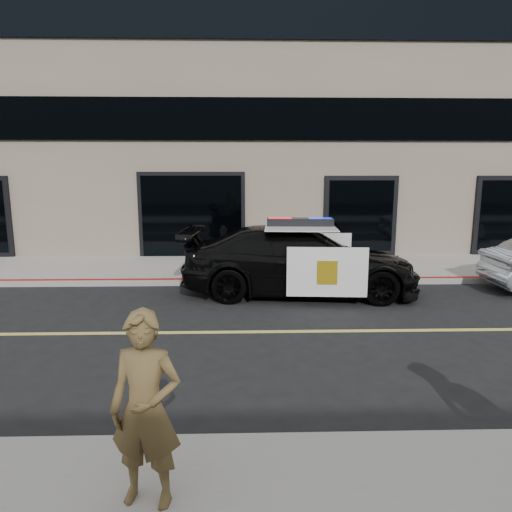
{
  "coord_description": "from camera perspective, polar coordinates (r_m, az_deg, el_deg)",
  "views": [
    {
      "loc": [
        0.67,
        -7.89,
        2.86
      ],
      "look_at": [
        0.95,
        2.2,
        1.0
      ],
      "focal_mm": 32.0,
      "sensor_mm": 36.0,
      "label": 1
    }
  ],
  "objects": [
    {
      "name": "sidewalk_n",
      "position": [
        13.45,
        -4.41,
        -1.54
      ],
      "size": [
        60.0,
        3.5,
        0.15
      ],
      "primitive_type": "cube",
      "color": "gray",
      "rests_on": "ground"
    },
    {
      "name": "pedestrian_a",
      "position": [
        3.98,
        -13.61,
        -18.12
      ],
      "size": [
        0.73,
        0.59,
        1.65
      ],
      "primitive_type": "imported",
      "rotation": [
        0.0,
        0.0,
        -0.17
      ],
      "color": "brown",
      "rests_on": "sidewalk_s"
    },
    {
      "name": "police_car",
      "position": [
        10.84,
        5.46,
        -0.5
      ],
      "size": [
        3.06,
        5.86,
        1.81
      ],
      "color": "black",
      "rests_on": "ground"
    },
    {
      "name": "ground",
      "position": [
        8.42,
        -6.15,
        -9.48
      ],
      "size": [
        120.0,
        120.0,
        0.0
      ],
      "primitive_type": "plane",
      "color": "black",
      "rests_on": "ground"
    },
    {
      "name": "fire_hydrant",
      "position": [
        12.54,
        -5.03,
        -0.48
      ],
      "size": [
        0.33,
        0.46,
        0.73
      ],
      "color": "silver",
      "rests_on": "sidewalk_n"
    },
    {
      "name": "building_n",
      "position": [
        18.67,
        -3.85,
        20.1
      ],
      "size": [
        60.0,
        7.0,
        12.0
      ],
      "primitive_type": "cube",
      "color": "#756856",
      "rests_on": "ground"
    }
  ]
}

